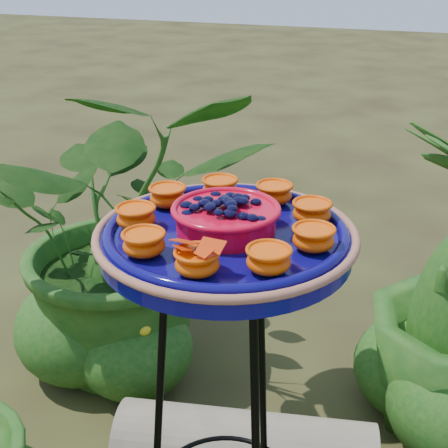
# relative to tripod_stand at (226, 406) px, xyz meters

# --- Properties ---
(tripod_stand) EXTENTS (0.38, 0.38, 0.85)m
(tripod_stand) POSITION_rel_tripod_stand_xyz_m (0.00, 0.00, 0.00)
(tripod_stand) COLOR black
(tripod_stand) RESTS_ON ground
(feeder_dish) EXTENTS (0.53, 0.53, 0.10)m
(feeder_dish) POSITION_rel_tripod_stand_xyz_m (0.00, -0.00, 0.37)
(feeder_dish) COLOR #0A075B
(feeder_dish) RESTS_ON tripod_stand
(shrub_back_left) EXTENTS (1.14, 1.08, 1.00)m
(shrub_back_left) POSITION_rel_tripod_stand_xyz_m (-0.59, 0.70, -0.01)
(shrub_back_left) COLOR #144412
(shrub_back_left) RESTS_ON ground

